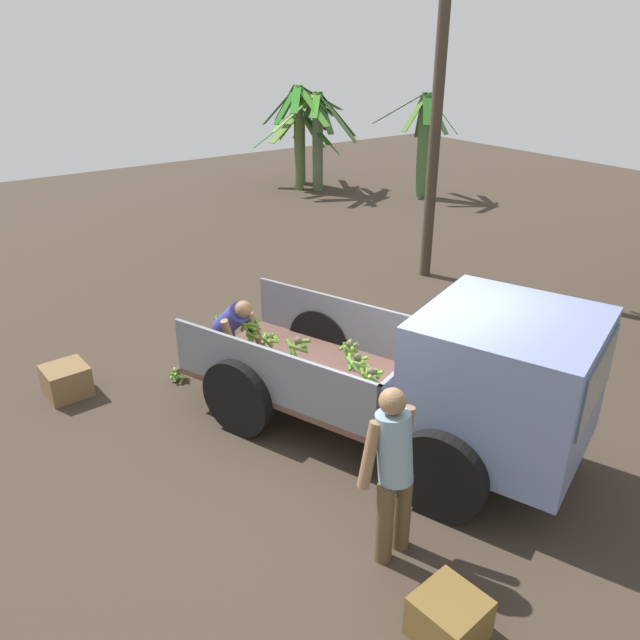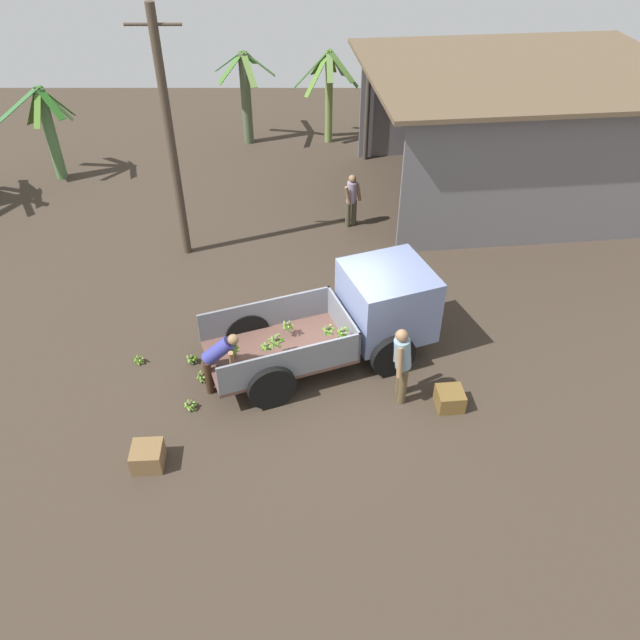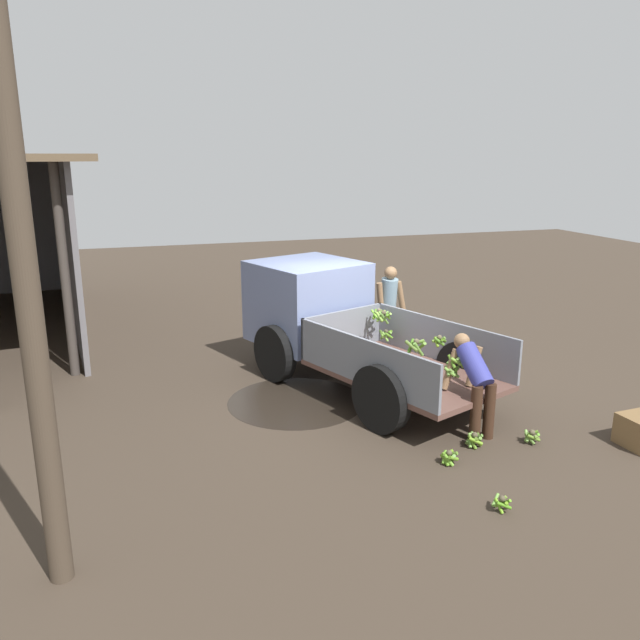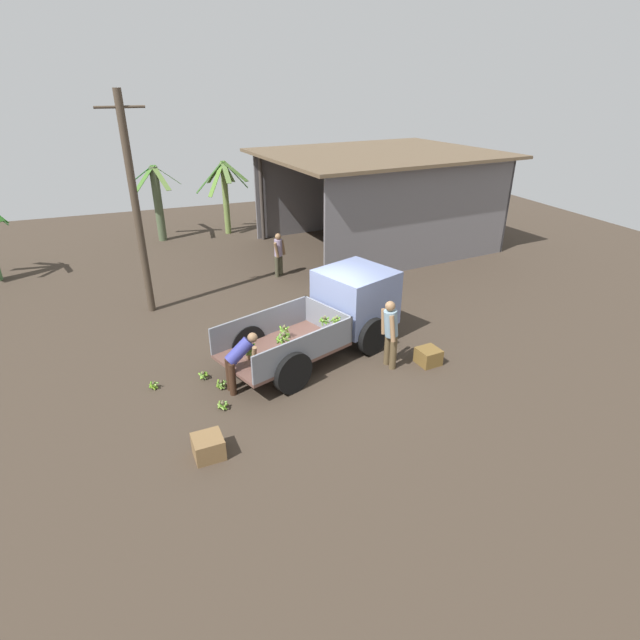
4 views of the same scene
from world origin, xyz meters
TOP-DOWN VIEW (x-y plane):
  - ground at (0.00, 0.00)m, footprint 36.00×36.00m
  - mud_patch_0 at (-0.36, 1.25)m, footprint 2.14×2.14m
  - cargo_truck at (0.76, 0.40)m, footprint 5.03×3.27m
  - warehouse_shed at (6.09, 8.04)m, footprint 9.70×8.13m
  - utility_pole at (-3.77, 4.44)m, footprint 1.24×0.21m
  - banana_palm_1 at (0.12, 11.99)m, footprint 2.27×2.27m
  - banana_palm_3 at (-2.77, 11.94)m, footprint 2.13×2.72m
  - banana_palm_4 at (-8.65, 9.01)m, footprint 2.21×1.99m
  - person_foreground_visitor at (1.38, -1.08)m, footprint 0.42×0.64m
  - person_worker_loading at (-2.20, -0.78)m, footprint 0.77×0.66m
  - person_bystander_near_shed at (0.70, 5.86)m, footprint 0.54×0.47m
  - banana_bunch_on_ground_0 at (-4.05, -0.05)m, footprint 0.23×0.23m
  - banana_bunch_on_ground_1 at (-2.74, -1.39)m, footprint 0.25×0.25m
  - banana_bunch_on_ground_2 at (-2.61, -0.58)m, footprint 0.26×0.25m
  - banana_bunch_on_ground_3 at (-2.93, -0.03)m, footprint 0.25×0.24m
  - wooden_crate_0 at (-3.26, -2.75)m, footprint 0.57×0.57m
  - wooden_crate_1 at (2.37, -1.31)m, footprint 0.57×0.57m

SIDE VIEW (x-z plane):
  - ground at x=0.00m, z-range 0.00..0.00m
  - mud_patch_0 at x=-0.36m, z-range 0.00..0.01m
  - banana_bunch_on_ground_0 at x=-4.05m, z-range 0.01..0.20m
  - banana_bunch_on_ground_3 at x=-2.93m, z-range 0.01..0.20m
  - banana_bunch_on_ground_1 at x=-2.74m, z-range 0.01..0.21m
  - banana_bunch_on_ground_2 at x=-2.61m, z-range 0.01..0.22m
  - wooden_crate_1 at x=2.37m, z-range 0.00..0.40m
  - wooden_crate_0 at x=-3.26m, z-range 0.00..0.42m
  - person_worker_loading at x=-2.20m, z-range 0.12..1.48m
  - person_bystander_near_shed at x=0.70m, z-range 0.08..1.64m
  - person_foreground_visitor at x=1.38m, z-range 0.10..1.84m
  - cargo_truck at x=0.76m, z-range 0.08..2.01m
  - banana_palm_4 at x=-8.65m, z-range 0.10..3.03m
  - banana_palm_3 at x=-2.77m, z-range 0.07..3.24m
  - banana_palm_1 at x=0.12m, z-range 0.19..3.37m
  - warehouse_shed at x=6.09m, z-range 0.84..4.62m
  - utility_pole at x=-3.77m, z-range 0.06..6.21m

